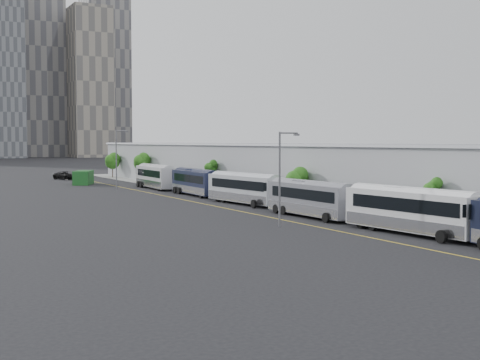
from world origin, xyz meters
TOP-DOWN VIEW (x-y plane):
  - sidewalk at (9.00, 55.00)m, footprint 10.00×170.00m
  - lane_line at (-1.50, 55.00)m, footprint 0.12×160.00m
  - depot at (12.99, 55.00)m, footprint 12.45×160.40m
  - bus_2 at (2.53, 33.76)m, footprint 3.61×13.00m
  - bus_3 at (2.07, 47.61)m, footprint 2.75×12.27m
  - bus_4 at (2.57, 62.47)m, footprint 3.76×12.84m
  - bus_5 at (2.67, 77.12)m, footprint 2.95×12.55m
  - bus_6 at (2.27, 91.96)m, footprint 3.06×13.02m
  - tree_1 at (6.07, 35.45)m, footprint 1.45×1.45m
  - tree_2 at (5.51, 55.81)m, footprint 2.57×2.57m
  - tree_3 at (5.97, 79.50)m, footprint 1.66×1.66m
  - tree_4 at (5.35, 107.76)m, footprint 2.89×2.89m
  - tree_5 at (5.31, 125.92)m, footprint 2.98×2.98m
  - street_lamp_near at (-4.25, 42.59)m, footprint 2.04×0.22m
  - street_lamp_far at (-3.83, 92.20)m, footprint 2.04×0.22m
  - shipping_container at (-5.30, 107.42)m, footprint 4.78×6.29m
  - suv at (-4.50, 123.69)m, footprint 4.78×6.41m

SIDE VIEW (x-z plane):
  - lane_line at x=-1.50m, z-range 0.00..0.02m
  - sidewalk at x=9.00m, z-range 0.00..0.12m
  - suv at x=-4.50m, z-range 0.00..1.62m
  - shipping_container at x=-5.30m, z-range 0.00..2.39m
  - bus_3 at x=2.07m, z-range -0.28..3.29m
  - bus_5 at x=2.67m, z-range -0.28..3.36m
  - bus_4 at x=2.57m, z-range -0.29..3.41m
  - bus_2 at x=2.53m, z-range -0.29..3.46m
  - bus_6 at x=2.27m, z-range -0.29..3.49m
  - tree_1 at x=6.07m, z-range 1.21..5.21m
  - tree_2 at x=5.51m, z-range 0.97..5.50m
  - depot at x=12.99m, z-range -0.09..7.11m
  - tree_3 at x=5.97m, z-range 1.35..5.81m
  - tree_5 at x=5.31m, z-range 1.11..6.32m
  - tree_4 at x=5.35m, z-range 1.26..6.71m
  - street_lamp_near at x=-4.25m, z-range 0.68..8.93m
  - street_lamp_far at x=-3.83m, z-range 0.69..9.84m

